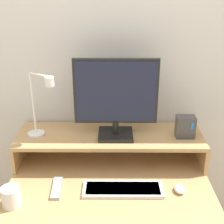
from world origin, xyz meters
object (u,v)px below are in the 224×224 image
monitor (116,97)px  remote_control (57,188)px  mouse (180,189)px  keyboard (123,189)px  router_dock (185,127)px  desk_lamp (41,105)px  mug (11,197)px

monitor → remote_control: size_ratio=2.57×
mouse → remote_control: bearing=178.7°
keyboard → remote_control: size_ratio=2.28×
router_dock → keyboard: router_dock is taller
remote_control → monitor: bearing=42.6°
mouse → router_dock: bearing=76.4°
remote_control → keyboard: bearing=-1.7°
keyboard → router_dock: bearing=38.1°
desk_lamp → mouse: (0.73, -0.27, -0.35)m
router_dock → desk_lamp: bearing=-179.3°
desk_lamp → keyboard: desk_lamp is taller
monitor → mug: bearing=-140.9°
monitor → remote_control: bearing=-137.4°
router_dock → mouse: size_ratio=1.65×
mouse → keyboard: bearing=179.3°
mouse → mug: size_ratio=0.77×
desk_lamp → mug: desk_lamp is taller
keyboard → desk_lamp: bearing=148.9°
monitor → keyboard: size_ratio=1.13×
router_dock → keyboard: 0.50m
desk_lamp → mug: 0.50m
remote_control → mug: 0.23m
mug → remote_control: bearing=32.9°
desk_lamp → keyboard: 0.63m
monitor → desk_lamp: bearing=-177.1°
remote_control → mug: size_ratio=1.80×
mouse → mug: mug is taller
keyboard → remote_control: (-0.34, 0.01, -0.00)m
keyboard → mug: bearing=-167.9°
keyboard → mug: size_ratio=4.11×
remote_control → router_dock: bearing=21.1°
desk_lamp → keyboard: size_ratio=0.92×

